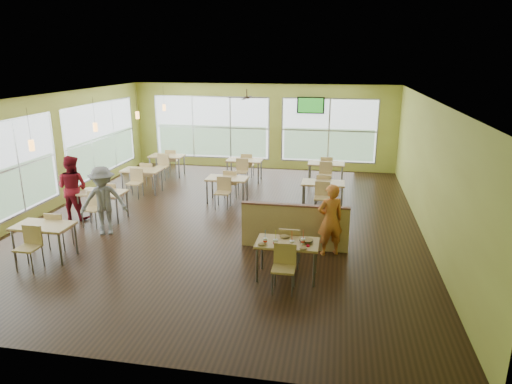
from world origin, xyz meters
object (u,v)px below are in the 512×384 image
at_px(half_wall_divider, 295,226).
at_px(man_plaid, 330,220).
at_px(main_table, 287,248).
at_px(food_basket, 306,241).

relative_size(half_wall_divider, man_plaid, 1.51).
relative_size(main_table, man_plaid, 0.95).
xyz_separation_m(main_table, food_basket, (0.35, 0.05, 0.15)).
distance_m(half_wall_divider, food_basket, 1.47).
height_order(half_wall_divider, man_plaid, man_plaid).
distance_m(man_plaid, food_basket, 1.29).
bearing_deg(main_table, half_wall_divider, 90.00).
xyz_separation_m(main_table, half_wall_divider, (0.00, 1.45, -0.11)).
bearing_deg(man_plaid, half_wall_divider, -36.24).
relative_size(man_plaid, food_basket, 5.82).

